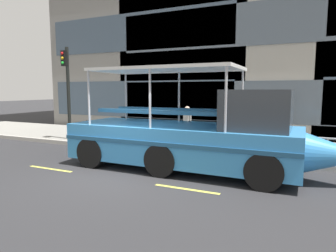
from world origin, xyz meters
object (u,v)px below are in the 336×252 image
(leaned_bicycle, at_px, (92,133))
(pedestrian_mid_right, at_px, (187,121))
(traffic_light_pole, at_px, (67,84))
(pedestrian_mid_left, at_px, (225,125))
(duck_tour_boat, at_px, (197,137))
(pedestrian_near_bow, at_px, (283,129))

(leaned_bicycle, height_order, pedestrian_mid_right, pedestrian_mid_right)
(traffic_light_pole, xyz_separation_m, pedestrian_mid_left, (7.55, 0.83, -1.72))
(traffic_light_pole, xyz_separation_m, pedestrian_mid_right, (5.81, 1.07, -1.65))
(duck_tour_boat, distance_m, pedestrian_mid_left, 3.04)
(traffic_light_pole, distance_m, pedestrian_mid_right, 6.13)
(pedestrian_near_bow, bearing_deg, pedestrian_mid_right, 178.61)
(pedestrian_near_bow, bearing_deg, pedestrian_mid_left, -176.35)
(leaned_bicycle, height_order, duck_tour_boat, duck_tour_boat)
(leaned_bicycle, bearing_deg, traffic_light_pole, -175.56)
(traffic_light_pole, relative_size, pedestrian_mid_left, 2.79)
(traffic_light_pole, distance_m, leaned_bicycle, 2.66)
(pedestrian_mid_left, bearing_deg, pedestrian_mid_right, 172.28)
(duck_tour_boat, distance_m, pedestrian_near_bow, 3.95)
(traffic_light_pole, height_order, leaned_bicycle, traffic_light_pole)
(traffic_light_pole, height_order, duck_tour_boat, traffic_light_pole)
(pedestrian_near_bow, bearing_deg, duck_tour_boat, -126.46)
(traffic_light_pole, xyz_separation_m, duck_tour_boat, (7.41, -2.20, -1.76))
(pedestrian_near_bow, xyz_separation_m, pedestrian_mid_right, (-3.95, 0.10, 0.11))
(leaned_bicycle, distance_m, pedestrian_near_bow, 8.48)
(leaned_bicycle, bearing_deg, duck_tour_boat, -20.77)
(leaned_bicycle, relative_size, pedestrian_near_bow, 1.16)
(leaned_bicycle, bearing_deg, pedestrian_mid_left, 6.69)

